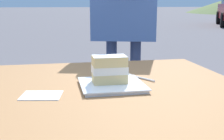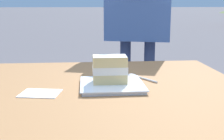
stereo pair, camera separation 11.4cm
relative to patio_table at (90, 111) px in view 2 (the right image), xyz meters
The scene contains 6 objects.
patio_table is the anchor object (origin of this frame).
dessert_plate 0.13m from the patio_table, behind, with size 0.24×0.24×0.02m.
cake_slice 0.18m from the patio_table, behind, with size 0.13×0.09×0.10m.
dessert_fork 0.27m from the patio_table, 149.86° to the right, with size 0.10×0.15×0.01m.
paper_napkin 0.21m from the patio_table, 19.98° to the left, with size 0.15×0.13×0.00m.
diner_person 1.01m from the patio_table, 110.76° to the right, with size 0.45×0.57×1.52m.
Camera 2 is at (0.01, 1.11, 1.01)m, focal length 49.03 mm.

